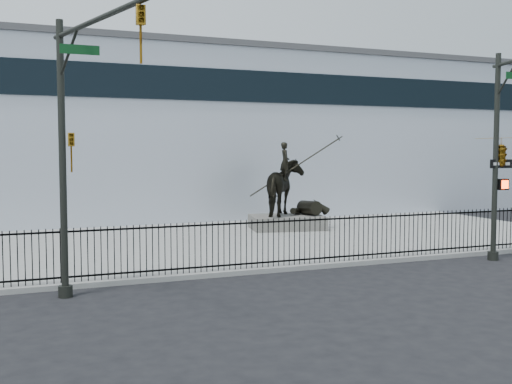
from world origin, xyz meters
name	(u,v)px	position (x,y,z in m)	size (l,w,h in m)	color
ground	(313,277)	(0.00, 0.00, 0.00)	(120.00, 120.00, 0.00)	black
plaza	(234,241)	(0.00, 7.00, 0.07)	(30.00, 12.00, 0.15)	gray
building	(161,138)	(0.00, 20.00, 4.50)	(44.00, 14.00, 9.00)	silver
picket_fence	(295,241)	(0.00, 1.25, 0.90)	(22.10, 0.10, 1.50)	black
statue_plinth	(287,222)	(3.38, 9.22, 0.46)	(3.26, 2.24, 0.61)	#5E5C56
equestrian_statue	(288,188)	(3.44, 9.21, 2.04)	(4.12, 2.95, 3.54)	black
traffic_signal_left	(75,139)	(-6.75, -0.62, 4.03)	(1.52, 4.84, 7.00)	black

